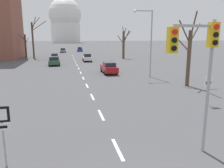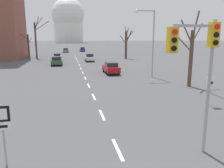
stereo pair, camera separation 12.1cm
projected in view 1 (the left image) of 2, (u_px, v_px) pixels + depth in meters
name	position (u px, v px, depth m)	size (l,w,h in m)	color
lane_stripe_0	(118.00, 149.00, 9.67)	(0.16, 2.00, 0.01)	silver
lane_stripe_1	(101.00, 115.00, 13.98)	(0.16, 2.00, 0.01)	silver
lane_stripe_2	(92.00, 97.00, 18.28)	(0.16, 2.00, 0.01)	silver
lane_stripe_3	(87.00, 86.00, 22.59)	(0.16, 2.00, 0.01)	silver
lane_stripe_4	(83.00, 78.00, 26.89)	(0.16, 2.00, 0.01)	silver
lane_stripe_5	(81.00, 73.00, 31.19)	(0.16, 2.00, 0.01)	silver
lane_stripe_6	(79.00, 68.00, 35.50)	(0.16, 2.00, 0.01)	silver
lane_stripe_7	(77.00, 65.00, 39.80)	(0.16, 2.00, 0.01)	silver
lane_stripe_8	(76.00, 62.00, 44.11)	(0.16, 2.00, 0.01)	silver
lane_stripe_9	(75.00, 60.00, 48.41)	(0.16, 2.00, 0.01)	silver
lane_stripe_10	(74.00, 59.00, 52.72)	(0.16, 2.00, 0.01)	silver
lane_stripe_11	(73.00, 57.00, 57.02)	(0.16, 2.00, 0.01)	silver
lane_stripe_12	(72.00, 56.00, 61.33)	(0.16, 2.00, 0.01)	silver
traffic_signal_near_right	(198.00, 55.00, 8.54)	(2.08, 0.34, 5.53)	#9E9EA3
route_sign_post	(2.00, 126.00, 8.02)	(0.60, 0.08, 2.45)	#9E9EA3
speed_limit_sign	(208.00, 85.00, 15.75)	(0.60, 0.08, 2.21)	#9E9EA3
street_lamp_right	(148.00, 37.00, 26.44)	(2.43, 0.36, 8.08)	#9E9EA3
sedan_near_left	(54.00, 61.00, 39.39)	(1.94, 4.33, 1.59)	#2D4C33
sedan_near_right	(63.00, 50.00, 74.67)	(1.90, 4.05, 1.48)	slate
sedan_mid_centre	(80.00, 49.00, 80.41)	(1.79, 4.55, 1.57)	navy
sedan_far_left	(109.00, 68.00, 30.31)	(1.82, 4.55, 1.59)	maroon
sedan_far_right	(55.00, 57.00, 49.04)	(1.72, 4.21, 1.48)	#B7B7BC
sedan_distant_centre	(87.00, 57.00, 45.92)	(1.74, 4.12, 1.66)	silver
bare_tree_left_near	(26.00, 46.00, 52.73)	(2.41, 2.42, 6.07)	brown
bare_tree_right_near	(189.00, 54.00, 21.81)	(2.97, 3.62, 7.25)	brown
bare_tree_left_far	(33.00, 38.00, 51.71)	(3.48, 4.20, 9.75)	brown
bare_tree_right_far	(124.00, 43.00, 51.80)	(3.10, 2.66, 7.64)	brown
capitol_dome	(65.00, 20.00, 227.11)	(33.28, 33.28, 47.00)	silver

